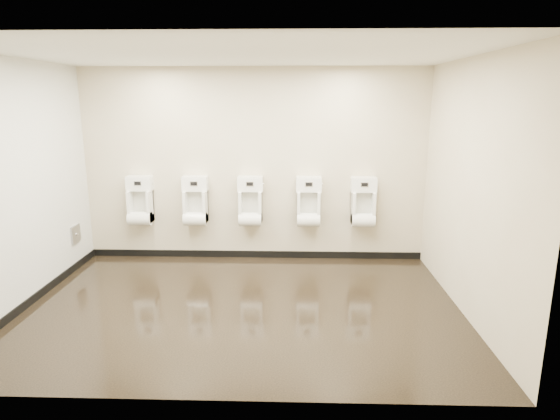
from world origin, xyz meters
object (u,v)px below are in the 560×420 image
Objects in this scene: urinal_0 at (140,204)px; urinal_1 at (195,205)px; urinal_3 at (309,205)px; urinal_2 at (250,205)px; access_panel at (76,234)px; urinal_4 at (363,206)px.

urinal_1 is (0.82, 0.00, 0.00)m from urinal_0.
urinal_2 is at bearing 180.00° from urinal_3.
urinal_0 and urinal_1 have the same top height.
urinal_4 is at bearing 5.95° from access_panel.
urinal_3 is (0.85, 0.00, 0.00)m from urinal_2.
urinal_3 is at bearing 180.00° from urinal_4.
urinal_4 is (2.45, 0.00, 0.00)m from urinal_1.
urinal_1 is at bearing 180.00° from urinal_2.
urinal_3 is (3.28, 0.42, 0.34)m from access_panel.
urinal_3 is at bearing 7.38° from access_panel.
urinal_4 is (1.64, 0.00, 0.00)m from urinal_2.
urinal_3 is (2.48, 0.00, 0.00)m from urinal_0.
urinal_0 is 1.00× the size of urinal_1.
urinal_0 is 1.00× the size of urinal_3.
urinal_1 is at bearing 180.00° from urinal_3.
access_panel is at bearing -170.10° from urinal_2.
urinal_2 is at bearing 180.00° from urinal_4.
urinal_3 reaches higher than access_panel.
urinal_3 and urinal_4 have the same top height.
urinal_1 is at bearing 14.66° from access_panel.
access_panel is 1.71m from urinal_1.
urinal_1 and urinal_2 have the same top height.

